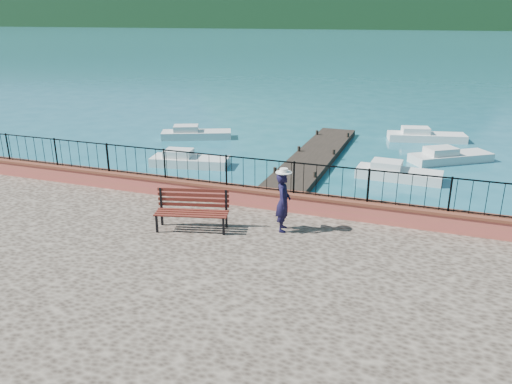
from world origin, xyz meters
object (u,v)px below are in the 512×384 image
Objects in this scene: person at (283,202)px; boat_0 at (190,158)px; park_bench at (192,218)px; boat_1 at (399,170)px; boat_4 at (427,134)px; boat_2 at (451,154)px; boat_3 at (196,132)px.

boat_0 is (-7.24, 8.45, -1.64)m from person.
park_bench is at bearing 96.30° from person.
boat_1 is at bearing -3.01° from boat_0.
park_bench is 1.26× the size of person.
boat_0 is 14.05m from boat_4.
boat_3 is (-14.12, 0.29, 0.00)m from boat_2.
boat_1 is 12.60m from boat_3.
person is at bearing -59.95° from boat_0.
boat_2 is at bearing -31.26° from person.
boat_3 is (-9.52, 13.75, -1.64)m from person.
boat_0 is 5.77m from boat_3.
boat_1 is 8.06m from boat_4.
person reaches higher than boat_0.
person is 10.15m from boat_1.
park_bench is at bearing -87.19° from boat_3.
boat_3 is (-2.28, 5.30, 0.00)m from boat_0.
park_bench is 0.58× the size of boat_1.
boat_2 is 1.01× the size of boat_3.
park_bench reaches higher than boat_1.
boat_0 and boat_1 have the same top height.
boat_1 is at bearing -26.34° from person.
boat_0 is 12.86m from boat_2.
boat_3 and boat_4 have the same top height.
boat_2 is (2.19, 3.74, 0.00)m from boat_1.
boat_0 is (-4.85, 9.26, -1.13)m from park_bench.
boat_4 is at bearing -6.04° from boat_3.
person reaches higher than boat_1.
boat_4 is (0.89, 8.01, 0.00)m from boat_1.
park_bench is at bearing -119.75° from boat_4.
boat_4 is at bearing 86.48° from boat_1.
boat_1 and boat_4 have the same top height.
boat_0 is 0.92× the size of boat_3.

